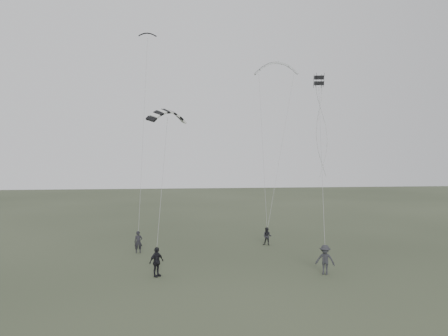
{
  "coord_description": "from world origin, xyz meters",
  "views": [
    {
      "loc": [
        -2.44,
        -29.56,
        8.11
      ],
      "look_at": [
        1.33,
        5.46,
        6.88
      ],
      "focal_mm": 35.0,
      "sensor_mm": 36.0,
      "label": 1
    }
  ],
  "objects": [
    {
      "name": "flyer_left",
      "position": [
        -5.59,
        6.06,
        0.88
      ],
      "size": [
        0.67,
        0.47,
        1.76
      ],
      "primitive_type": "imported",
      "rotation": [
        0.0,
        0.0,
        0.07
      ],
      "color": "black",
      "rests_on": "ground"
    },
    {
      "name": "flyer_center",
      "position": [
        -3.81,
        -0.95,
        0.97
      ],
      "size": [
        1.15,
        1.13,
        1.94
      ],
      "primitive_type": "imported",
      "rotation": [
        0.0,
        0.0,
        0.76
      ],
      "color": "black",
      "rests_on": "ground"
    },
    {
      "name": "kite_striped",
      "position": [
        -3.17,
        4.67,
        11.34
      ],
      "size": [
        3.43,
        3.05,
        1.51
      ],
      "primitive_type": null,
      "rotation": [
        0.36,
        0.0,
        0.66
      ],
      "color": "black",
      "rests_on": "flyer_center"
    },
    {
      "name": "kite_dark_small",
      "position": [
        -5.15,
        12.14,
        19.28
      ],
      "size": [
        1.66,
        0.64,
        0.63
      ],
      "primitive_type": null,
      "rotation": [
        0.23,
        0.0,
        0.02
      ],
      "color": "black",
      "rests_on": "flyer_left"
    },
    {
      "name": "kite_box",
      "position": [
        8.42,
        3.17,
        13.67
      ],
      "size": [
        0.82,
        0.9,
        0.84
      ],
      "primitive_type": null,
      "rotation": [
        0.15,
        0.0,
        -0.16
      ],
      "color": "black",
      "rests_on": "flyer_far"
    },
    {
      "name": "ground",
      "position": [
        0.0,
        0.0,
        0.0
      ],
      "size": [
        140.0,
        140.0,
        0.0
      ],
      "primitive_type": "plane",
      "color": "#343B28",
      "rests_on": "ground"
    },
    {
      "name": "flyer_right",
      "position": [
        5.4,
        7.83,
        0.78
      ],
      "size": [
        0.94,
        0.86,
        1.56
      ],
      "primitive_type": "imported",
      "rotation": [
        0.0,
        0.0,
        -0.44
      ],
      "color": "black",
      "rests_on": "ground"
    },
    {
      "name": "kite_pale_large",
      "position": [
        7.2,
        12.37,
        16.86
      ],
      "size": [
        4.4,
        1.9,
        1.86
      ],
      "primitive_type": null,
      "rotation": [
        0.17,
        0.0,
        -0.16
      ],
      "color": "#B1B4B7",
      "rests_on": "flyer_right"
    },
    {
      "name": "flyer_far",
      "position": [
        7.34,
        -1.64,
        0.99
      ],
      "size": [
        1.47,
        1.24,
        1.97
      ],
      "primitive_type": "imported",
      "rotation": [
        0.0,
        0.0,
        -0.48
      ],
      "color": "#27272C",
      "rests_on": "ground"
    }
  ]
}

